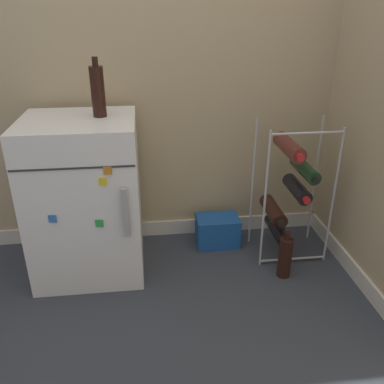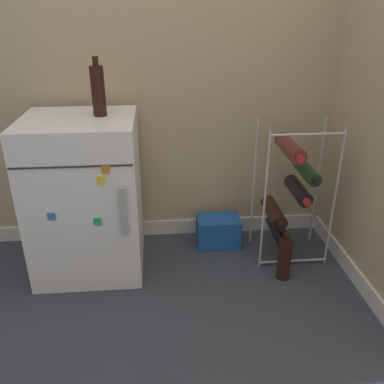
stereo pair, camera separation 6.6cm
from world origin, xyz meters
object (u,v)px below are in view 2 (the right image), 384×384
Objects in this scene: soda_box at (218,231)px; fridge_top_bottle at (98,90)px; mini_fridge at (86,197)px; loose_bottle_floor at (284,259)px; wine_rack at (289,192)px.

fridge_top_bottle is at bearing -170.44° from soda_box.
mini_fridge is 3.01× the size of fridge_top_bottle.
mini_fridge is 3.11× the size of loose_bottle_floor.
fridge_top_bottle reaches higher than wine_rack.
soda_box is 1.03m from fridge_top_bottle.
fridge_top_bottle is at bearing 19.31° from mini_fridge.
fridge_top_bottle reaches higher than mini_fridge.
soda_box is (0.70, 0.14, -0.32)m from mini_fridge.
loose_bottle_floor is (0.88, -0.25, -0.81)m from fridge_top_bottle.
loose_bottle_floor reaches higher than soda_box.
fridge_top_bottle is (-0.95, 0.02, 0.55)m from wine_rack.
wine_rack is 0.35m from loose_bottle_floor.
loose_bottle_floor is at bearing -105.93° from wine_rack.
soda_box is at bearing 11.08° from mini_fridge.
wine_rack reaches higher than loose_bottle_floor.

